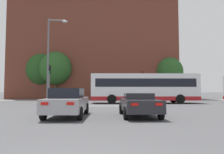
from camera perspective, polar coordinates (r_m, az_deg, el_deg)
stop_line_strip at (r=20.15m, az=-2.04°, el=-7.57°), size 7.76×0.30×0.01m
far_pavement at (r=32.67m, az=-1.55°, el=-6.06°), size 68.62×2.50×0.01m
brick_civic_building at (r=44.76m, az=-4.21°, el=7.38°), size 29.58×16.29×26.33m
car_saloon_left at (r=12.07m, az=-11.56°, el=-6.47°), size 1.98×4.50×1.52m
car_roadster_right at (r=12.09m, az=7.04°, el=-7.06°), size 2.02×4.34×1.26m
bus_crossing_lead at (r=24.96m, az=8.38°, el=-2.74°), size 11.86×2.76×3.27m
traffic_light_near_left at (r=21.70m, az=-16.11°, el=-0.30°), size 0.26×0.31×3.83m
traffic_light_far_right at (r=32.34m, az=8.02°, el=-0.99°), size 0.26×0.31×4.25m
street_lamp_junction at (r=21.16m, az=-15.65°, el=5.98°), size 1.84×0.36×8.15m
pedestrian_waiting at (r=33.34m, az=4.77°, el=-4.22°), size 0.44×0.43×1.76m
pedestrian_walking_east at (r=31.94m, az=0.56°, el=-4.32°), size 0.26×0.42×1.71m
pedestrian_walking_west at (r=33.71m, az=8.75°, el=-4.35°), size 0.45×0.35×1.62m
tree_by_building at (r=37.87m, az=14.79°, el=1.41°), size 4.47×4.47×7.00m
tree_kerbside at (r=36.85m, az=-14.49°, el=2.23°), size 5.15×5.15×7.79m
tree_distant at (r=39.22m, az=-17.58°, el=1.80°), size 5.60×5.60×7.93m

